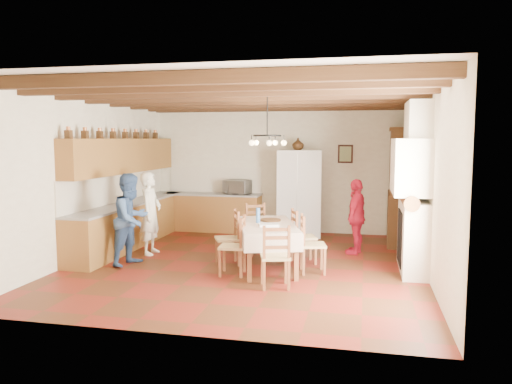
# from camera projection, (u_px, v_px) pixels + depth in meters

# --- Properties ---
(floor) EXTENTS (6.00, 6.50, 0.02)m
(floor) POSITION_uv_depth(u_px,v_px,m) (247.00, 265.00, 8.77)
(floor) COLOR #4A2412
(floor) RESTS_ON ground
(ceiling) EXTENTS (6.00, 6.50, 0.02)m
(ceiling) POSITION_uv_depth(u_px,v_px,m) (246.00, 91.00, 8.45)
(ceiling) COLOR white
(ceiling) RESTS_ON ground
(wall_back) EXTENTS (6.00, 0.02, 3.00)m
(wall_back) POSITION_uv_depth(u_px,v_px,m) (279.00, 168.00, 11.78)
(wall_back) COLOR beige
(wall_back) RESTS_ON ground
(wall_front) EXTENTS (6.00, 0.02, 3.00)m
(wall_front) POSITION_uv_depth(u_px,v_px,m) (177.00, 203.00, 5.44)
(wall_front) COLOR beige
(wall_front) RESTS_ON ground
(wall_left) EXTENTS (0.02, 6.50, 3.00)m
(wall_left) POSITION_uv_depth(u_px,v_px,m) (89.00, 176.00, 9.25)
(wall_left) COLOR beige
(wall_left) RESTS_ON ground
(wall_right) EXTENTS (0.02, 6.50, 3.00)m
(wall_right) POSITION_uv_depth(u_px,v_px,m) (430.00, 183.00, 7.97)
(wall_right) COLOR beige
(wall_right) RESTS_ON ground
(ceiling_beams) EXTENTS (6.00, 6.30, 0.16)m
(ceiling_beams) POSITION_uv_depth(u_px,v_px,m) (246.00, 97.00, 8.46)
(ceiling_beams) COLOR #382011
(ceiling_beams) RESTS_ON ground
(lower_cabinets_left) EXTENTS (0.60, 4.30, 0.86)m
(lower_cabinets_left) POSITION_uv_depth(u_px,v_px,m) (132.00, 224.00, 10.32)
(lower_cabinets_left) COLOR brown
(lower_cabinets_left) RESTS_ON ground
(lower_cabinets_back) EXTENTS (2.30, 0.60, 0.86)m
(lower_cabinets_back) POSITION_uv_depth(u_px,v_px,m) (212.00, 213.00, 11.92)
(lower_cabinets_back) COLOR brown
(lower_cabinets_back) RESTS_ON ground
(countertop_left) EXTENTS (0.62, 4.30, 0.04)m
(countertop_left) POSITION_uv_depth(u_px,v_px,m) (131.00, 203.00, 10.27)
(countertop_left) COLOR gray
(countertop_left) RESTS_ON lower_cabinets_left
(countertop_back) EXTENTS (2.34, 0.62, 0.04)m
(countertop_back) POSITION_uv_depth(u_px,v_px,m) (212.00, 194.00, 11.87)
(countertop_back) COLOR gray
(countertop_back) RESTS_ON lower_cabinets_back
(backsplash_left) EXTENTS (0.03, 4.30, 0.60)m
(backsplash_left) POSITION_uv_depth(u_px,v_px,m) (118.00, 187.00, 10.30)
(backsplash_left) COLOR white
(backsplash_left) RESTS_ON ground
(backsplash_back) EXTENTS (2.30, 0.03, 0.60)m
(backsplash_back) POSITION_uv_depth(u_px,v_px,m) (216.00, 180.00, 12.11)
(backsplash_back) COLOR white
(backsplash_back) RESTS_ON ground
(upper_cabinets) EXTENTS (0.35, 4.20, 0.70)m
(upper_cabinets) POSITION_uv_depth(u_px,v_px,m) (124.00, 156.00, 10.19)
(upper_cabinets) COLOR brown
(upper_cabinets) RESTS_ON ground
(fireplace) EXTENTS (0.56, 1.60, 2.80)m
(fireplace) POSITION_uv_depth(u_px,v_px,m) (409.00, 187.00, 8.23)
(fireplace) COLOR beige
(fireplace) RESTS_ON ground
(wall_picture) EXTENTS (0.34, 0.03, 0.42)m
(wall_picture) POSITION_uv_depth(u_px,v_px,m) (345.00, 154.00, 11.38)
(wall_picture) COLOR black
(wall_picture) RESTS_ON ground
(refrigerator) EXTENTS (1.05, 0.89, 1.94)m
(refrigerator) POSITION_uv_depth(u_px,v_px,m) (299.00, 193.00, 11.30)
(refrigerator) COLOR white
(refrigerator) RESTS_ON floor
(hutch) EXTENTS (0.60, 1.35, 2.42)m
(hutch) POSITION_uv_depth(u_px,v_px,m) (402.00, 186.00, 10.35)
(hutch) COLOR #36230E
(hutch) RESTS_ON floor
(dining_table) EXTENTS (1.39, 1.95, 0.77)m
(dining_table) POSITION_uv_depth(u_px,v_px,m) (267.00, 229.00, 8.42)
(dining_table) COLOR #EFE7CF
(dining_table) RESTS_ON floor
(chandelier) EXTENTS (0.47, 0.47, 0.03)m
(chandelier) POSITION_uv_depth(u_px,v_px,m) (267.00, 136.00, 8.25)
(chandelier) COLOR black
(chandelier) RESTS_ON ground
(chair_left_near) EXTENTS (0.43, 0.45, 0.96)m
(chair_left_near) POSITION_uv_depth(u_px,v_px,m) (232.00, 245.00, 8.06)
(chair_left_near) COLOR brown
(chair_left_near) RESTS_ON floor
(chair_left_far) EXTENTS (0.54, 0.55, 0.96)m
(chair_left_far) POSITION_uv_depth(u_px,v_px,m) (227.00, 237.00, 8.71)
(chair_left_far) COLOR brown
(chair_left_far) RESTS_ON floor
(chair_right_near) EXTENTS (0.48, 0.50, 0.96)m
(chair_right_near) POSITION_uv_depth(u_px,v_px,m) (313.00, 244.00, 8.19)
(chair_right_near) COLOR brown
(chair_right_near) RESTS_ON floor
(chair_right_far) EXTENTS (0.52, 0.53, 0.96)m
(chair_right_far) POSITION_uv_depth(u_px,v_px,m) (304.00, 236.00, 8.84)
(chair_right_far) COLOR brown
(chair_right_far) RESTS_ON floor
(chair_end_near) EXTENTS (0.52, 0.50, 0.96)m
(chair_end_near) POSITION_uv_depth(u_px,v_px,m) (275.00, 256.00, 7.37)
(chair_end_near) COLOR brown
(chair_end_near) RESTS_ON floor
(chair_end_far) EXTENTS (0.57, 0.56, 0.96)m
(chair_end_far) POSITION_uv_depth(u_px,v_px,m) (258.00, 229.00, 9.53)
(chair_end_far) COLOR brown
(chair_end_far) RESTS_ON floor
(person_man) EXTENTS (0.40, 0.59, 1.58)m
(person_man) POSITION_uv_depth(u_px,v_px,m) (151.00, 213.00, 9.48)
(person_man) COLOR white
(person_man) RESTS_ON floor
(person_woman_blue) EXTENTS (0.79, 0.91, 1.60)m
(person_woman_blue) POSITION_uv_depth(u_px,v_px,m) (131.00, 219.00, 8.68)
(person_woman_blue) COLOR #37588D
(person_woman_blue) RESTS_ON floor
(person_woman_red) EXTENTS (0.56, 0.91, 1.44)m
(person_woman_red) POSITION_uv_depth(u_px,v_px,m) (356.00, 216.00, 9.51)
(person_woman_red) COLOR red
(person_woman_red) RESTS_ON floor
(microwave) EXTENTS (0.66, 0.52, 0.33)m
(microwave) POSITION_uv_depth(u_px,v_px,m) (237.00, 187.00, 11.72)
(microwave) COLOR silver
(microwave) RESTS_ON countertop_back
(fridge_vase) EXTENTS (0.27, 0.27, 0.27)m
(fridge_vase) POSITION_uv_depth(u_px,v_px,m) (298.00, 144.00, 11.19)
(fridge_vase) COLOR #36230E
(fridge_vase) RESTS_ON refrigerator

